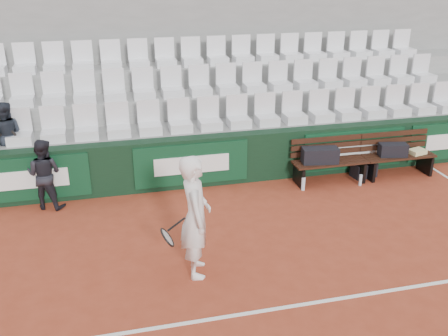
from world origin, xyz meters
TOP-DOWN VIEW (x-y plane):
  - ground at (0.00, 0.00)m, footprint 80.00×80.00m
  - court_baseline at (0.00, 0.00)m, footprint 18.00×0.06m
  - back_barrier at (0.07, 3.99)m, footprint 18.00×0.34m
  - grandstand_tier_front at (0.00, 4.62)m, footprint 18.00×0.95m
  - grandstand_tier_mid at (0.00, 5.58)m, footprint 18.00×0.95m
  - grandstand_tier_back at (0.00, 6.53)m, footprint 18.00×0.95m
  - grandstand_rear_wall at (0.00, 7.15)m, footprint 18.00×0.30m
  - seat_row_front at (0.00, 4.45)m, footprint 11.90×0.44m
  - seat_row_mid at (0.00, 5.40)m, footprint 11.90×0.44m
  - seat_row_back at (0.00, 6.35)m, footprint 11.90×0.44m
  - bench_left at (2.53, 3.51)m, footprint 1.50×0.56m
  - bench_right at (4.04, 3.50)m, footprint 1.50×0.56m
  - sports_bag_left at (2.30, 3.50)m, footprint 0.74×0.41m
  - sports_bag_right at (3.89, 3.49)m, footprint 0.59×0.36m
  - towel at (4.44, 3.47)m, footprint 0.38×0.31m
  - sports_bag_ground at (3.34, 3.59)m, footprint 0.52×0.36m
  - water_bottle_near at (1.89, 3.27)m, footprint 0.08×0.08m
  - water_bottle_far at (3.07, 3.21)m, footprint 0.06×0.06m
  - tennis_player at (-0.63, 1.07)m, footprint 0.74×0.70m
  - ball_kid at (-2.87, 3.69)m, footprint 0.76×0.68m
  - spectator_c at (-3.53, 4.50)m, footprint 0.61×0.48m

SIDE VIEW (x-z plane):
  - ground at x=0.00m, z-range 0.00..0.00m
  - court_baseline at x=0.00m, z-range 0.00..0.01m
  - water_bottle_far at x=3.07m, z-range 0.00..0.23m
  - water_bottle_near at x=1.89m, z-range 0.00..0.27m
  - sports_bag_ground at x=3.34m, z-range 0.00..0.30m
  - bench_left at x=2.53m, z-range 0.00..0.45m
  - bench_right at x=4.04m, z-range 0.00..0.45m
  - towel at x=4.44m, z-range 0.45..0.54m
  - grandstand_tier_front at x=0.00m, z-range 0.00..1.00m
  - back_barrier at x=0.07m, z-range 0.00..1.00m
  - sports_bag_right at x=3.89m, z-range 0.45..0.71m
  - sports_bag_left at x=2.30m, z-range 0.45..0.75m
  - ball_kid at x=-2.87m, z-range 0.00..1.29m
  - grandstand_tier_mid at x=0.00m, z-range 0.00..1.45m
  - tennis_player at x=-0.63m, z-range 0.00..1.79m
  - grandstand_tier_back at x=0.00m, z-range 0.00..1.90m
  - seat_row_front at x=0.00m, z-range 1.00..1.63m
  - spectator_c at x=-3.53m, z-range 1.00..2.23m
  - seat_row_mid at x=0.00m, z-range 1.45..2.08m
  - grandstand_rear_wall at x=0.00m, z-range 0.00..4.40m
  - seat_row_back at x=0.00m, z-range 1.90..2.53m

